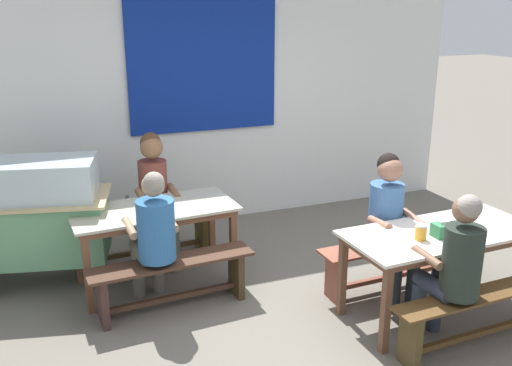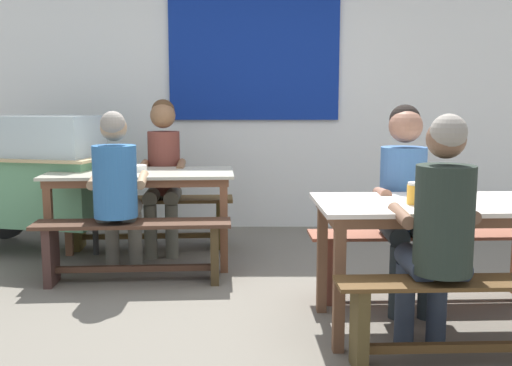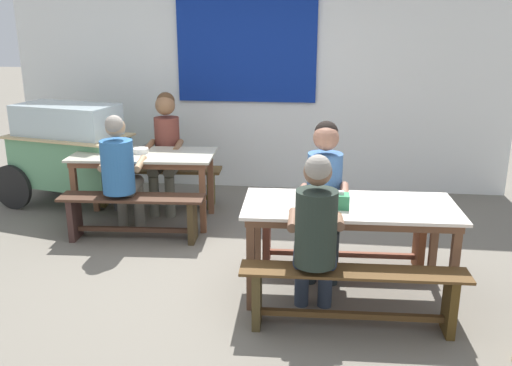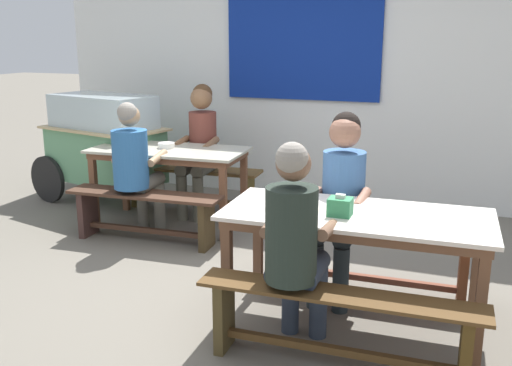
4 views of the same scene
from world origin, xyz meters
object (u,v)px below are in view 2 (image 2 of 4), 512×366
at_px(bench_near_front, 493,312).
at_px(person_center_facing, 163,165).
at_px(dining_table_near, 458,215).
at_px(person_left_back_turned, 117,186).
at_px(person_right_near_table, 405,191).
at_px(condiment_jar, 415,193).
at_px(tissue_box, 450,194).
at_px(dining_table_far, 141,182).
at_px(bench_far_front, 133,242).
at_px(soup_bowl, 137,168).
at_px(bench_far_back, 149,214).
at_px(person_near_front, 439,226).
at_px(bench_near_back, 426,256).
at_px(food_cart, 31,173).

bearing_deg(bench_near_front, person_center_facing, 130.00).
bearing_deg(dining_table_near, person_left_back_turned, 156.55).
bearing_deg(person_center_facing, person_left_back_turned, -102.49).
bearing_deg(person_right_near_table, condiment_jar, -98.40).
xyz_separation_m(dining_table_near, tissue_box, (-0.08, -0.10, 0.13)).
relative_size(tissue_box, condiment_jar, 1.13).
bearing_deg(dining_table_far, bench_far_front, -86.46).
xyz_separation_m(bench_near_front, soup_bowl, (-2.17, 1.97, 0.50)).
bearing_deg(person_right_near_table, bench_far_front, 166.91).
distance_m(bench_far_back, person_left_back_turned, 1.07).
relative_size(person_right_near_table, person_near_front, 1.02).
height_order(bench_near_back, person_near_front, person_near_front).
relative_size(bench_far_back, food_cart, 0.85).
distance_m(dining_table_far, person_right_near_table, 2.15).
relative_size(bench_near_back, food_cart, 0.89).
relative_size(dining_table_far, person_near_front, 1.20).
height_order(bench_far_front, tissue_box, tissue_box).
bearing_deg(person_near_front, food_cart, 141.63).
bearing_deg(bench_near_back, person_near_front, -103.15).
relative_size(bench_far_front, person_left_back_turned, 1.14).
distance_m(bench_near_back, person_left_back_turned, 2.27).
bearing_deg(person_right_near_table, person_center_facing, 141.60).
height_order(bench_far_back, person_right_near_table, person_right_near_table).
bearing_deg(bench_near_back, food_cart, 157.47).
xyz_separation_m(dining_table_far, condiment_jar, (1.84, -1.51, 0.14)).
distance_m(dining_table_far, condiment_jar, 2.38).
xyz_separation_m(dining_table_near, condiment_jar, (-0.28, -0.09, 0.14)).
relative_size(bench_near_front, person_left_back_turned, 1.26).
height_order(bench_far_back, bench_near_back, same).
bearing_deg(person_center_facing, condiment_jar, -48.75).
height_order(dining_table_near, soup_bowl, soup_bowl).
relative_size(dining_table_far, person_right_near_table, 1.17).
bearing_deg(bench_near_front, bench_far_front, 145.99).
distance_m(food_cart, person_center_facing, 1.16).
bearing_deg(tissue_box, food_cart, 147.93).
bearing_deg(bench_far_front, dining_table_near, -23.10).
height_order(bench_near_front, person_right_near_table, person_right_near_table).
bearing_deg(food_cart, person_left_back_turned, -42.52).
distance_m(person_near_front, soup_bowl, 2.69).
xyz_separation_m(person_near_front, condiment_jar, (-0.02, 0.38, 0.10)).
height_order(food_cart, person_left_back_turned, person_left_back_turned).
bearing_deg(person_right_near_table, person_left_back_turned, 165.84).
relative_size(bench_far_back, person_center_facing, 1.13).
distance_m(dining_table_near, tissue_box, 0.18).
bearing_deg(bench_near_front, person_left_back_turned, 146.26).
bearing_deg(dining_table_near, tissue_box, -130.59).
distance_m(bench_near_back, soup_bowl, 2.37).
bearing_deg(dining_table_far, person_near_front, -45.39).
bearing_deg(person_left_back_turned, dining_table_near, -23.45).
xyz_separation_m(bench_far_front, person_left_back_turned, (-0.12, 0.07, 0.41)).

